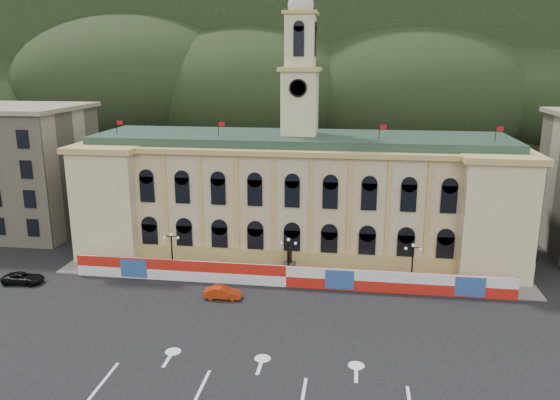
# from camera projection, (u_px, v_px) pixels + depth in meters

# --- Properties ---
(ground) EXTENTS (260.00, 260.00, 0.00)m
(ground) POSITION_uv_depth(u_px,v_px,m) (264.00, 355.00, 47.39)
(ground) COLOR black
(ground) RESTS_ON ground
(lane_markings) EXTENTS (26.00, 10.00, 0.02)m
(lane_markings) POSITION_uv_depth(u_px,v_px,m) (253.00, 388.00, 42.59)
(lane_markings) COLOR white
(lane_markings) RESTS_ON ground
(hill_ridge) EXTENTS (230.00, 80.00, 64.00)m
(hill_ridge) POSITION_uv_depth(u_px,v_px,m) (334.00, 79.00, 159.53)
(hill_ridge) COLOR black
(hill_ridge) RESTS_ON ground
(city_hall) EXTENTS (56.20, 17.60, 37.10)m
(city_hall) POSITION_uv_depth(u_px,v_px,m) (299.00, 193.00, 71.94)
(city_hall) COLOR #C7BB8F
(city_hall) RESTS_ON ground
(side_building_left) EXTENTS (21.00, 17.00, 18.60)m
(side_building_left) POSITION_uv_depth(u_px,v_px,m) (12.00, 169.00, 80.64)
(side_building_left) COLOR tan
(side_building_left) RESTS_ON ground
(hoarding_fence) EXTENTS (50.00, 0.44, 2.50)m
(hoarding_fence) POSITION_uv_depth(u_px,v_px,m) (287.00, 276.00, 61.52)
(hoarding_fence) COLOR red
(hoarding_fence) RESTS_ON ground
(pavement) EXTENTS (56.00, 5.50, 0.16)m
(pavement) POSITION_uv_depth(u_px,v_px,m) (289.00, 277.00, 64.39)
(pavement) COLOR slate
(pavement) RESTS_ON ground
(statue) EXTENTS (1.40, 1.40, 3.72)m
(statue) POSITION_uv_depth(u_px,v_px,m) (289.00, 267.00, 64.36)
(statue) COLOR #595651
(statue) RESTS_ON ground
(lamp_left) EXTENTS (1.96, 0.44, 5.15)m
(lamp_left) POSITION_uv_depth(u_px,v_px,m) (172.00, 249.00, 64.85)
(lamp_left) COLOR black
(lamp_left) RESTS_ON ground
(lamp_center) EXTENTS (1.96, 0.44, 5.15)m
(lamp_center) POSITION_uv_depth(u_px,v_px,m) (288.00, 255.00, 62.93)
(lamp_center) COLOR black
(lamp_center) RESTS_ON ground
(lamp_right) EXTENTS (1.96, 0.44, 5.15)m
(lamp_right) POSITION_uv_depth(u_px,v_px,m) (412.00, 261.00, 61.01)
(lamp_right) COLOR black
(lamp_right) RESTS_ON ground
(red_sedan) EXTENTS (1.68, 4.12, 1.33)m
(red_sedan) POSITION_uv_depth(u_px,v_px,m) (223.00, 293.00, 58.59)
(red_sedan) COLOR #B32D0C
(red_sedan) RESTS_ON ground
(black_suv) EXTENTS (2.73, 4.91, 1.29)m
(black_suv) POSITION_uv_depth(u_px,v_px,m) (23.00, 278.00, 62.54)
(black_suv) COLOR black
(black_suv) RESTS_ON ground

